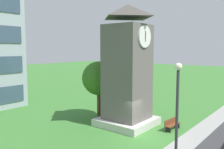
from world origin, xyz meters
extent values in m
plane|color=#3D7A33|center=(0.00, 0.00, 0.00)|extent=(160.00, 160.00, 0.00)
cube|color=#9E9E99|center=(0.00, -3.18, 0.00)|extent=(120.00, 1.60, 0.01)
cube|color=#605B56|center=(1.57, 2.34, 4.23)|extent=(3.18, 3.18, 8.47)
cube|color=beige|center=(1.57, 2.34, 0.30)|extent=(4.30, 4.30, 0.60)
pyramid|color=#4D4945|center=(1.57, 2.34, 9.56)|extent=(3.50, 3.50, 1.09)
cylinder|color=white|center=(1.57, 0.69, 7.45)|extent=(1.75, 0.12, 1.75)
cylinder|color=white|center=(3.22, 2.34, 7.45)|extent=(0.12, 1.75, 1.75)
cube|color=black|center=(1.57, 0.62, 7.61)|extent=(0.09, 0.06, 0.53)
cube|color=black|center=(1.57, 0.61, 7.45)|extent=(0.06, 0.05, 0.79)
cube|color=brown|center=(2.76, -1.31, 0.45)|extent=(1.83, 0.61, 0.06)
cube|color=brown|center=(2.78, -1.09, 0.68)|extent=(1.80, 0.18, 0.40)
cube|color=black|center=(2.04, -1.26, 0.23)|extent=(0.11, 0.44, 0.45)
cube|color=black|center=(3.48, -1.36, 0.23)|extent=(0.11, 0.44, 0.45)
cylinder|color=#333338|center=(-4.24, -4.60, 2.74)|extent=(0.14, 0.14, 5.49)
sphere|color=#F2EFCC|center=(-4.24, -4.60, 5.67)|extent=(0.36, 0.36, 0.36)
cylinder|color=#513823|center=(1.97, 5.85, 1.30)|extent=(0.40, 0.40, 2.61)
sphere|color=#366A1F|center=(1.97, 5.85, 3.73)|extent=(3.20, 3.20, 3.20)
camera|label=1|loc=(-15.03, -9.16, 6.50)|focal=38.75mm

